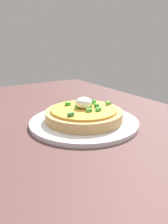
# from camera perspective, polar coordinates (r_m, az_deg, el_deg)

# --- Properties ---
(dining_table) EXTENTS (1.14, 0.75, 0.03)m
(dining_table) POSITION_cam_1_polar(r_m,az_deg,el_deg) (0.51, -5.43, -6.16)
(dining_table) COLOR brown
(dining_table) RESTS_ON ground
(plate) EXTENTS (0.26, 0.26, 0.01)m
(plate) POSITION_cam_1_polar(r_m,az_deg,el_deg) (0.53, 0.00, -2.55)
(plate) COLOR white
(plate) RESTS_ON dining_table
(pizza) EXTENTS (0.18, 0.18, 0.06)m
(pizza) POSITION_cam_1_polar(r_m,az_deg,el_deg) (0.53, 0.01, -0.48)
(pizza) COLOR tan
(pizza) RESTS_ON plate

